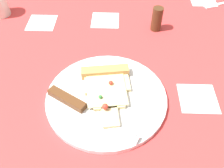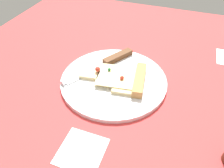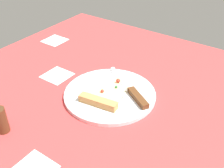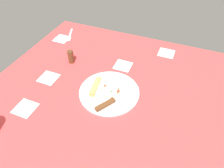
{
  "view_description": "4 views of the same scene",
  "coord_description": "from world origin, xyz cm",
  "px_view_note": "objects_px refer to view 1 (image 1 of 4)",
  "views": [
    {
      "loc": [
        -2.62,
        39.99,
        45.99
      ],
      "look_at": [
        -1.23,
        0.25,
        1.8
      ],
      "focal_mm": 39.01,
      "sensor_mm": 36.0,
      "label": 1
    },
    {
      "loc": [
        -41.28,
        -10.88,
        38.79
      ],
      "look_at": [
        -4.29,
        2.5,
        3.16
      ],
      "focal_mm": 34.03,
      "sensor_mm": 36.0,
      "label": 2
    },
    {
      "loc": [
        40.02,
        -52.51,
        51.52
      ],
      "look_at": [
        -0.4,
        5.32,
        3.34
      ],
      "focal_mm": 43.67,
      "sensor_mm": 36.0,
      "label": 3
    },
    {
      "loc": [
        60.33,
        29.56,
        69.69
      ],
      "look_at": [
        -3.22,
        3.69,
        3.1
      ],
      "focal_mm": 31.87,
      "sensor_mm": 36.0,
      "label": 4
    }
  ],
  "objects_px": {
    "pepper_shaker": "(157,19)",
    "plate": "(108,98)",
    "pizza_slice": "(107,86)",
    "fork": "(221,3)",
    "knife": "(83,108)"
  },
  "relations": [
    {
      "from": "plate",
      "to": "pizza_slice",
      "type": "height_order",
      "value": "pizza_slice"
    },
    {
      "from": "pepper_shaker",
      "to": "pizza_slice",
      "type": "bearing_deg",
      "value": 61.76
    },
    {
      "from": "knife",
      "to": "fork",
      "type": "distance_m",
      "value": 0.66
    },
    {
      "from": "knife",
      "to": "pepper_shaker",
      "type": "bearing_deg",
      "value": -178.64
    },
    {
      "from": "knife",
      "to": "pepper_shaker",
      "type": "distance_m",
      "value": 0.39
    },
    {
      "from": "plate",
      "to": "pepper_shaker",
      "type": "distance_m",
      "value": 0.32
    },
    {
      "from": "pizza_slice",
      "to": "knife",
      "type": "bearing_deg",
      "value": 45.22
    },
    {
      "from": "pizza_slice",
      "to": "fork",
      "type": "xyz_separation_m",
      "value": [
        -0.39,
        -0.43,
        -0.02
      ]
    },
    {
      "from": "plate",
      "to": "pepper_shaker",
      "type": "relative_size",
      "value": 3.83
    },
    {
      "from": "plate",
      "to": "knife",
      "type": "height_order",
      "value": "knife"
    },
    {
      "from": "plate",
      "to": "fork",
      "type": "bearing_deg",
      "value": -130.71
    },
    {
      "from": "knife",
      "to": "fork",
      "type": "xyz_separation_m",
      "value": [
        -0.44,
        -0.49,
        -0.01
      ]
    },
    {
      "from": "plate",
      "to": "pizza_slice",
      "type": "distance_m",
      "value": 0.03
    },
    {
      "from": "pepper_shaker",
      "to": "plate",
      "type": "bearing_deg",
      "value": 64.49
    },
    {
      "from": "pizza_slice",
      "to": "fork",
      "type": "distance_m",
      "value": 0.58
    }
  ]
}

